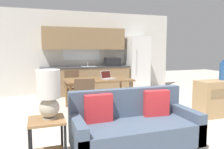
{
  "coord_description": "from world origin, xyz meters",
  "views": [
    {
      "loc": [
        -1.48,
        -2.68,
        1.47
      ],
      "look_at": [
        -0.06,
        1.5,
        0.95
      ],
      "focal_mm": 35.0,
      "sensor_mm": 36.0,
      "label": 1
    }
  ],
  "objects_px": {
    "laptop": "(108,77)",
    "dining_chair_far_left": "(73,85)",
    "dining_table": "(98,81)",
    "dining_chair_near_left": "(84,97)",
    "credenza": "(218,98)",
    "table_lamp": "(49,92)",
    "refrigerator": "(137,64)",
    "side_table": "(47,134)",
    "vase": "(224,71)",
    "couch": "(133,126)"
  },
  "relations": [
    {
      "from": "side_table",
      "to": "dining_chair_far_left",
      "type": "bearing_deg",
      "value": 75.46
    },
    {
      "from": "laptop",
      "to": "dining_chair_far_left",
      "type": "bearing_deg",
      "value": 106.48
    },
    {
      "from": "dining_table",
      "to": "dining_chair_near_left",
      "type": "xyz_separation_m",
      "value": [
        -0.52,
        -0.81,
        -0.18
      ]
    },
    {
      "from": "dining_table",
      "to": "couch",
      "type": "height_order",
      "value": "couch"
    },
    {
      "from": "refrigerator",
      "to": "table_lamp",
      "type": "height_order",
      "value": "refrigerator"
    },
    {
      "from": "credenza",
      "to": "table_lamp",
      "type": "bearing_deg",
      "value": -165.75
    },
    {
      "from": "side_table",
      "to": "laptop",
      "type": "height_order",
      "value": "laptop"
    },
    {
      "from": "credenza",
      "to": "vase",
      "type": "distance_m",
      "value": 0.62
    },
    {
      "from": "refrigerator",
      "to": "dining_table",
      "type": "relative_size",
      "value": 1.19
    },
    {
      "from": "refrigerator",
      "to": "side_table",
      "type": "bearing_deg",
      "value": -127.9
    },
    {
      "from": "table_lamp",
      "to": "dining_chair_near_left",
      "type": "relative_size",
      "value": 0.71
    },
    {
      "from": "credenza",
      "to": "dining_chair_far_left",
      "type": "bearing_deg",
      "value": 142.71
    },
    {
      "from": "dining_chair_far_left",
      "to": "laptop",
      "type": "height_order",
      "value": "laptop"
    },
    {
      "from": "couch",
      "to": "credenza",
      "type": "xyz_separation_m",
      "value": [
        2.44,
        0.87,
        0.05
      ]
    },
    {
      "from": "table_lamp",
      "to": "vase",
      "type": "xyz_separation_m",
      "value": [
        3.78,
        0.97,
        0.06
      ]
    },
    {
      "from": "credenza",
      "to": "dining_chair_far_left",
      "type": "height_order",
      "value": "dining_chair_far_left"
    },
    {
      "from": "refrigerator",
      "to": "couch",
      "type": "height_order",
      "value": "refrigerator"
    },
    {
      "from": "dining_table",
      "to": "dining_chair_far_left",
      "type": "relative_size",
      "value": 1.8
    },
    {
      "from": "table_lamp",
      "to": "credenza",
      "type": "height_order",
      "value": "table_lamp"
    },
    {
      "from": "table_lamp",
      "to": "dining_chair_near_left",
      "type": "xyz_separation_m",
      "value": [
        0.76,
        1.53,
        -0.44
      ]
    },
    {
      "from": "dining_table",
      "to": "dining_chair_near_left",
      "type": "relative_size",
      "value": 1.8
    },
    {
      "from": "refrigerator",
      "to": "dining_chair_far_left",
      "type": "distance_m",
      "value": 2.68
    },
    {
      "from": "dining_chair_near_left",
      "to": "dining_chair_far_left",
      "type": "height_order",
      "value": "same"
    },
    {
      "from": "couch",
      "to": "laptop",
      "type": "bearing_deg",
      "value": 81.91
    },
    {
      "from": "couch",
      "to": "dining_chair_far_left",
      "type": "bearing_deg",
      "value": 97.76
    },
    {
      "from": "refrigerator",
      "to": "table_lamp",
      "type": "bearing_deg",
      "value": -127.6
    },
    {
      "from": "vase",
      "to": "dining_chair_far_left",
      "type": "xyz_separation_m",
      "value": [
        -3.02,
        2.12,
        -0.5
      ]
    },
    {
      "from": "table_lamp",
      "to": "dining_chair_near_left",
      "type": "distance_m",
      "value": 1.76
    },
    {
      "from": "dining_chair_far_left",
      "to": "side_table",
      "type": "bearing_deg",
      "value": -106.62
    },
    {
      "from": "couch",
      "to": "dining_chair_near_left",
      "type": "xyz_separation_m",
      "value": [
        -0.42,
        1.48,
        0.15
      ]
    },
    {
      "from": "vase",
      "to": "laptop",
      "type": "height_order",
      "value": "vase"
    },
    {
      "from": "table_lamp",
      "to": "vase",
      "type": "distance_m",
      "value": 3.9
    },
    {
      "from": "table_lamp",
      "to": "refrigerator",
      "type": "bearing_deg",
      "value": 52.4
    },
    {
      "from": "couch",
      "to": "side_table",
      "type": "distance_m",
      "value": 1.22
    },
    {
      "from": "dining_table",
      "to": "credenza",
      "type": "bearing_deg",
      "value": -31.13
    },
    {
      "from": "side_table",
      "to": "dining_chair_near_left",
      "type": "bearing_deg",
      "value": 62.53
    },
    {
      "from": "side_table",
      "to": "credenza",
      "type": "relative_size",
      "value": 0.58
    },
    {
      "from": "dining_chair_near_left",
      "to": "dining_chair_far_left",
      "type": "bearing_deg",
      "value": -82.13
    },
    {
      "from": "dining_table",
      "to": "table_lamp",
      "type": "distance_m",
      "value": 2.67
    },
    {
      "from": "dining_table",
      "to": "table_lamp",
      "type": "bearing_deg",
      "value": -118.7
    },
    {
      "from": "side_table",
      "to": "credenza",
      "type": "height_order",
      "value": "credenza"
    },
    {
      "from": "couch",
      "to": "vase",
      "type": "distance_m",
      "value": 2.83
    },
    {
      "from": "credenza",
      "to": "dining_chair_far_left",
      "type": "relative_size",
      "value": 1.15
    },
    {
      "from": "dining_chair_far_left",
      "to": "dining_table",
      "type": "bearing_deg",
      "value": -58.07
    },
    {
      "from": "side_table",
      "to": "table_lamp",
      "type": "height_order",
      "value": "table_lamp"
    },
    {
      "from": "dining_table",
      "to": "couch",
      "type": "xyz_separation_m",
      "value": [
        -0.1,
        -2.29,
        -0.34
      ]
    },
    {
      "from": "dining_chair_near_left",
      "to": "laptop",
      "type": "distance_m",
      "value": 1.09
    },
    {
      "from": "vase",
      "to": "laptop",
      "type": "relative_size",
      "value": 1.1
    },
    {
      "from": "refrigerator",
      "to": "credenza",
      "type": "bearing_deg",
      "value": -82.39
    },
    {
      "from": "table_lamp",
      "to": "vase",
      "type": "bearing_deg",
      "value": 14.36
    }
  ]
}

